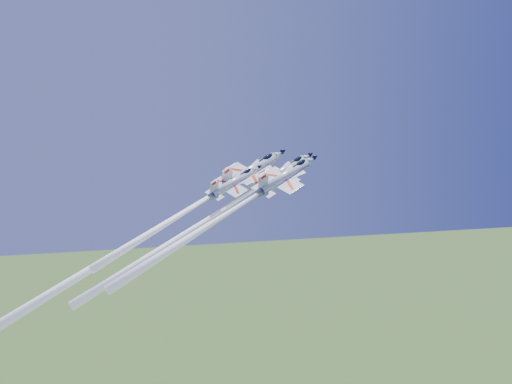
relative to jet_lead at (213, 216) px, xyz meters
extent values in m
cylinder|color=white|center=(16.13, 6.91, 7.44)|extent=(5.45, 7.04, 11.93)
cone|color=white|center=(22.17, 9.49, 10.23)|extent=(3.06, 3.18, 3.18)
cone|color=black|center=(23.57, 10.09, 10.88)|extent=(1.54, 1.60, 1.60)
cone|color=slate|center=(10.55, 4.52, 4.86)|extent=(2.79, 2.74, 2.20)
ellipsoid|color=black|center=(19.87, 8.31, 9.88)|extent=(3.22, 2.38, 2.27)
cube|color=black|center=(18.53, 7.66, 9.51)|extent=(1.10, 0.67, 0.74)
cube|color=white|center=(15.16, 6.57, 6.75)|extent=(7.95, 9.78, 4.03)
cube|color=white|center=(17.54, 8.89, 8.47)|extent=(3.37, 2.31, 1.67)
cube|color=white|center=(18.73, 6.76, 7.86)|extent=(3.37, 2.31, 1.67)
cube|color=white|center=(11.38, 4.90, 5.15)|extent=(4.22, 5.33, 2.16)
cube|color=white|center=(11.24, 4.36, 6.74)|extent=(2.84, 2.18, 3.66)
cube|color=red|center=(11.16, 3.94, 8.06)|extent=(1.24, 0.81, 1.01)
cube|color=black|center=(16.35, 7.27, 6.62)|extent=(8.81, 4.16, 4.18)
sphere|color=white|center=(10.34, 4.43, 4.77)|extent=(1.07, 1.09, 1.04)
cone|color=white|center=(-8.04, -3.44, -3.73)|extent=(13.01, 19.38, 40.06)
cylinder|color=white|center=(9.54, 9.20, 7.48)|extent=(6.18, 7.98, 13.52)
cone|color=white|center=(16.39, 12.13, 10.65)|extent=(3.47, 3.60, 3.60)
cone|color=black|center=(17.98, 12.82, 11.38)|extent=(1.75, 1.81, 1.81)
cone|color=slate|center=(3.21, 6.50, 4.56)|extent=(3.17, 3.11, 2.49)
ellipsoid|color=black|center=(13.78, 10.79, 10.24)|extent=(3.65, 2.70, 2.57)
cube|color=black|center=(12.26, 10.06, 9.83)|extent=(1.24, 0.76, 0.84)
cube|color=white|center=(8.45, 8.82, 6.69)|extent=(9.01, 11.08, 4.56)
cube|color=white|center=(11.13, 11.45, 8.65)|extent=(3.82, 2.62, 1.89)
cube|color=white|center=(12.49, 9.04, 7.96)|extent=(3.82, 2.62, 1.89)
cube|color=white|center=(4.16, 6.93, 4.88)|extent=(4.79, 6.04, 2.45)
cube|color=white|center=(3.99, 6.32, 6.69)|extent=(3.22, 2.47, 4.15)
cube|color=red|center=(3.91, 5.84, 8.19)|extent=(1.41, 0.92, 1.14)
cube|color=black|center=(9.79, 9.61, 6.55)|extent=(9.98, 4.72, 4.73)
sphere|color=white|center=(2.97, 6.39, 4.45)|extent=(1.21, 1.24, 1.18)
cone|color=white|center=(-21.13, -3.92, -6.68)|extent=(16.62, 25.00, 52.26)
cylinder|color=white|center=(13.81, -3.59, 8.12)|extent=(5.38, 6.96, 11.78)
cone|color=white|center=(19.78, -1.04, 10.88)|extent=(3.02, 3.14, 3.14)
cone|color=black|center=(21.17, -0.44, 11.52)|extent=(1.53, 1.58, 1.58)
cone|color=slate|center=(8.30, -5.95, 5.57)|extent=(2.76, 2.71, 2.17)
ellipsoid|color=black|center=(17.51, -2.21, 10.52)|extent=(3.18, 2.35, 2.24)
cube|color=black|center=(16.19, -2.85, 10.16)|extent=(1.08, 0.66, 0.74)
cube|color=white|center=(12.86, -3.93, 7.43)|extent=(7.85, 9.66, 3.98)
cube|color=white|center=(15.21, -1.64, 9.14)|extent=(3.33, 2.28, 1.65)
cube|color=white|center=(16.39, -3.74, 8.53)|extent=(3.33, 2.28, 1.65)
cube|color=white|center=(9.13, -5.57, 5.85)|extent=(4.17, 5.26, 2.14)
cube|color=white|center=(8.98, -6.10, 7.42)|extent=(2.81, 2.15, 3.61)
cube|color=red|center=(8.91, -6.52, 8.73)|extent=(1.23, 0.80, 1.00)
cube|color=black|center=(14.03, -3.23, 7.30)|extent=(8.70, 4.11, 4.13)
sphere|color=white|center=(8.09, -6.04, 5.47)|extent=(1.06, 1.08, 1.03)
cone|color=white|center=(-5.88, -12.02, -0.98)|extent=(10.46, 15.27, 30.79)
cylinder|color=white|center=(4.80, 3.65, 6.03)|extent=(4.68, 6.05, 10.24)
cone|color=white|center=(9.99, 5.87, 8.42)|extent=(2.63, 2.73, 2.73)
cone|color=black|center=(11.19, 6.39, 8.98)|extent=(1.33, 1.37, 1.37)
cone|color=slate|center=(0.01, 1.60, 3.82)|extent=(2.40, 2.35, 1.89)
ellipsoid|color=black|center=(8.01, 4.86, 8.12)|extent=(2.77, 2.04, 1.94)
cube|color=black|center=(6.87, 4.30, 7.80)|extent=(0.94, 0.58, 0.64)
cube|color=white|center=(3.97, 3.36, 5.43)|extent=(6.83, 8.39, 3.46)
cube|color=white|center=(6.01, 5.35, 6.91)|extent=(2.89, 1.98, 1.43)
cube|color=white|center=(7.03, 3.53, 6.39)|extent=(2.89, 1.98, 1.43)
cube|color=white|center=(0.73, 1.94, 4.06)|extent=(3.62, 4.57, 1.86)
cube|color=white|center=(0.60, 1.47, 5.43)|extent=(2.44, 1.87, 3.14)
cube|color=red|center=(0.54, 1.11, 6.56)|extent=(1.07, 0.69, 0.86)
cube|color=black|center=(4.99, 3.97, 5.32)|extent=(7.56, 3.57, 3.58)
sphere|color=white|center=(-0.17, 1.53, 3.73)|extent=(0.92, 0.94, 0.89)
cone|color=white|center=(-11.59, -3.36, -1.55)|extent=(8.67, 12.60, 25.25)
camera|label=1|loc=(-14.63, -110.22, 25.27)|focal=40.00mm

